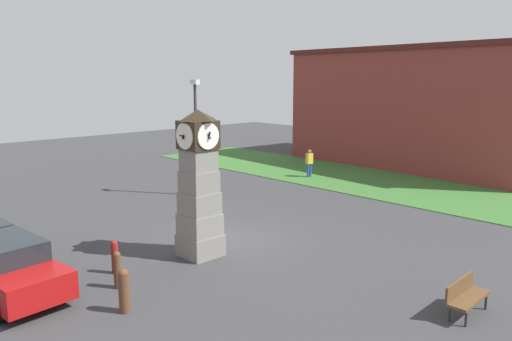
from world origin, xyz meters
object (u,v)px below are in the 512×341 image
(car_by_building, at_px, (8,268))
(pedestrian_crossing_lot, at_px, (309,162))
(bollard_near_tower, at_px, (124,290))
(bench, at_px, (466,295))
(bollard_far_row, at_px, (115,257))
(clock_tower, at_px, (199,188))
(bollard_mid_row, at_px, (118,270))
(street_lamp_near_road, at_px, (196,129))

(car_by_building, bearing_deg, pedestrian_crossing_lot, 105.00)
(bollard_near_tower, relative_size, bench, 0.72)
(bollard_far_row, bearing_deg, car_by_building, -100.69)
(clock_tower, relative_size, bench, 3.04)
(clock_tower, height_order, pedestrian_crossing_lot, clock_tower)
(bollard_far_row, relative_size, pedestrian_crossing_lot, 0.62)
(clock_tower, relative_size, bollard_mid_row, 4.51)
(bollard_near_tower, relative_size, bollard_far_row, 1.11)
(clock_tower, height_order, street_lamp_near_road, street_lamp_near_road)
(clock_tower, distance_m, street_lamp_near_road, 8.90)
(clock_tower, xyz_separation_m, bench, (8.06, 2.22, -1.79))
(clock_tower, relative_size, street_lamp_near_road, 0.84)
(bench, bearing_deg, street_lamp_near_road, 168.64)
(pedestrian_crossing_lot, relative_size, street_lamp_near_road, 0.29)
(bench, height_order, street_lamp_near_road, street_lamp_near_road)
(bench, height_order, pedestrian_crossing_lot, pedestrian_crossing_lot)
(clock_tower, xyz_separation_m, bollard_mid_row, (0.49, -3.33, -1.76))
(clock_tower, relative_size, bollard_near_tower, 4.22)
(bench, bearing_deg, clock_tower, -164.61)
(clock_tower, xyz_separation_m, pedestrian_crossing_lot, (-6.10, 12.91, -1.35))
(bollard_mid_row, height_order, street_lamp_near_road, street_lamp_near_road)
(pedestrian_crossing_lot, bearing_deg, clock_tower, -64.73)
(bollard_mid_row, distance_m, bollard_far_row, 1.15)
(clock_tower, height_order, bollard_mid_row, clock_tower)
(bollard_mid_row, distance_m, bench, 9.38)
(bollard_near_tower, distance_m, pedestrian_crossing_lot, 18.69)
(car_by_building, xyz_separation_m, bench, (9.16, 7.95, -0.27))
(bollard_near_tower, height_order, bollard_far_row, bollard_near_tower)
(bench, distance_m, street_lamp_near_road, 15.72)
(car_by_building, distance_m, pedestrian_crossing_lot, 19.30)
(car_by_building, relative_size, bench, 2.58)
(clock_tower, xyz_separation_m, bollard_near_tower, (1.97, -3.95, -1.73))
(bollard_near_tower, bearing_deg, car_by_building, -149.78)
(car_by_building, bearing_deg, street_lamp_near_road, 118.59)
(car_by_building, relative_size, pedestrian_crossing_lot, 2.47)
(clock_tower, distance_m, bollard_mid_row, 3.80)
(bollard_far_row, bearing_deg, bollard_near_tower, -23.49)
(bollard_far_row, xyz_separation_m, pedestrian_crossing_lot, (-5.54, 15.76, 0.43))
(bollard_mid_row, distance_m, pedestrian_crossing_lot, 17.53)
(bollard_mid_row, bearing_deg, pedestrian_crossing_lot, 112.07)
(bollard_far_row, bearing_deg, bollard_mid_row, -24.67)
(pedestrian_crossing_lot, bearing_deg, bench, -37.08)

